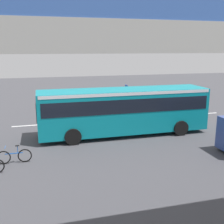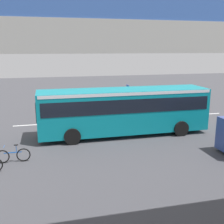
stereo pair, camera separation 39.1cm
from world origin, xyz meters
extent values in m
plane|color=#424247|center=(0.00, 0.00, 0.00)|extent=(80.00, 80.00, 0.00)
cube|color=#0C8493|center=(1.26, 0.47, 1.72)|extent=(11.50, 2.55, 2.86)
cube|color=black|center=(1.26, 0.47, 2.23)|extent=(11.04, 2.59, 0.90)
cube|color=white|center=(1.26, 0.47, 3.03)|extent=(11.27, 2.58, 0.20)
cube|color=black|center=(7.03, 0.47, 2.06)|extent=(0.04, 2.24, 1.20)
cylinder|color=black|center=(4.94, 1.74, 0.52)|extent=(1.04, 0.30, 1.04)
cylinder|color=black|center=(4.94, -0.81, 0.52)|extent=(1.04, 0.30, 1.04)
cylinder|color=black|center=(-2.42, 1.74, 0.52)|extent=(1.04, 0.30, 1.04)
cylinder|color=black|center=(-2.42, -0.81, 0.52)|extent=(1.04, 0.30, 1.04)
torus|color=black|center=(8.76, 3.75, 0.36)|extent=(0.72, 0.06, 0.72)
torus|color=black|center=(7.71, 3.75, 0.36)|extent=(0.72, 0.06, 0.72)
cube|color=blue|center=(8.23, 3.75, 0.54)|extent=(0.89, 0.04, 0.04)
cylinder|color=blue|center=(8.04, 3.75, 0.74)|extent=(0.03, 0.03, 0.40)
cube|color=black|center=(8.04, 3.75, 0.94)|extent=(0.20, 0.08, 0.04)
cylinder|color=blue|center=(8.63, 3.75, 0.91)|extent=(0.02, 0.44, 0.02)
cylinder|color=#2D2D38|center=(-1.50, -3.81, 0.42)|extent=(0.32, 0.32, 0.85)
cylinder|color=navy|center=(-1.50, -3.81, 1.20)|extent=(0.38, 0.38, 0.70)
sphere|color=tan|center=(-1.50, -3.81, 1.68)|extent=(0.22, 0.22, 0.22)
cylinder|color=slate|center=(-0.41, -4.23, 1.40)|extent=(0.08, 0.08, 2.80)
cube|color=blue|center=(-0.41, -4.23, 2.50)|extent=(0.04, 0.60, 0.60)
cube|color=silver|center=(-8.00, -3.46, 0.00)|extent=(2.00, 0.20, 0.01)
cube|color=silver|center=(-4.00, -3.46, 0.00)|extent=(2.00, 0.20, 0.01)
cube|color=silver|center=(0.00, -3.46, 0.00)|extent=(2.00, 0.20, 0.01)
cube|color=silver|center=(4.00, -3.46, 0.00)|extent=(2.00, 0.20, 0.01)
cube|color=silver|center=(8.00, -3.46, 0.00)|extent=(2.00, 0.20, 0.01)
camera|label=1|loc=(6.74, 17.89, 5.85)|focal=43.88mm
camera|label=2|loc=(6.36, 17.98, 5.85)|focal=43.88mm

